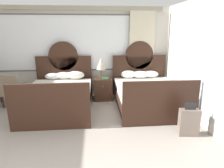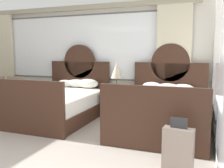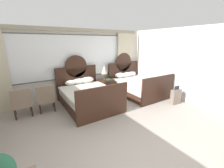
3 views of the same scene
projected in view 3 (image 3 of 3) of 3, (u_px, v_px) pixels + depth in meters
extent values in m
cube|color=beige|center=(72.00, 64.00, 5.79)|extent=(6.61, 0.07, 2.70)
cube|color=#5B5954|center=(72.00, 57.00, 5.68)|extent=(4.55, 0.02, 1.67)
cube|color=white|center=(72.00, 57.00, 5.67)|extent=(4.47, 0.02, 1.59)
cube|color=beige|center=(124.00, 61.00, 6.97)|extent=(0.77, 0.08, 2.60)
cube|color=#9C957E|center=(71.00, 30.00, 5.33)|extent=(6.08, 0.10, 0.12)
cube|color=beige|center=(182.00, 65.00, 5.47)|extent=(0.07, 5.00, 2.70)
cube|color=#B2B7BC|center=(174.00, 64.00, 5.69)|extent=(0.01, 3.50, 2.27)
cube|color=#382116|center=(89.00, 102.00, 5.17)|extent=(1.57, 2.09, 0.30)
cube|color=white|center=(88.00, 95.00, 5.09)|extent=(1.51, 1.99, 0.25)
cube|color=silver|center=(89.00, 91.00, 4.99)|extent=(1.61, 1.89, 0.06)
cube|color=#382116|center=(77.00, 82.00, 5.91)|extent=(1.65, 0.06, 1.27)
cylinder|color=#382116|center=(76.00, 66.00, 5.73)|extent=(0.86, 0.06, 0.86)
cube|color=#382116|center=(104.00, 103.00, 4.20)|extent=(1.65, 0.06, 1.01)
ellipsoid|color=white|center=(71.00, 83.00, 5.56)|extent=(0.45, 0.26, 0.18)
ellipsoid|color=white|center=(79.00, 81.00, 5.74)|extent=(0.56, 0.27, 0.20)
ellipsoid|color=white|center=(87.00, 80.00, 5.88)|extent=(0.55, 0.31, 0.23)
cube|color=#382116|center=(138.00, 91.00, 6.37)|extent=(1.57, 2.09, 0.30)
cube|color=white|center=(138.00, 85.00, 6.29)|extent=(1.51, 1.99, 0.25)
cube|color=silver|center=(140.00, 82.00, 6.19)|extent=(1.61, 1.89, 0.06)
cube|color=#382116|center=(123.00, 75.00, 7.11)|extent=(1.65, 0.06, 1.27)
cylinder|color=#382116|center=(124.00, 62.00, 6.93)|extent=(0.86, 0.06, 0.86)
cube|color=#382116|center=(158.00, 89.00, 5.40)|extent=(1.65, 0.06, 1.01)
ellipsoid|color=white|center=(120.00, 75.00, 6.70)|extent=(0.47, 0.29, 0.22)
ellipsoid|color=white|center=(127.00, 75.00, 6.86)|extent=(0.55, 0.29, 0.21)
ellipsoid|color=white|center=(132.00, 74.00, 7.04)|extent=(0.48, 0.25, 0.21)
cube|color=#382116|center=(106.00, 87.00, 6.31)|extent=(0.52, 0.52, 0.65)
sphere|color=tan|center=(110.00, 85.00, 6.05)|extent=(0.02, 0.02, 0.02)
cylinder|color=brown|center=(105.00, 79.00, 6.26)|extent=(0.14, 0.14, 0.02)
cylinder|color=brown|center=(105.00, 76.00, 6.22)|extent=(0.03, 0.03, 0.23)
cone|color=beige|center=(104.00, 70.00, 6.14)|extent=(0.27, 0.27, 0.35)
cube|color=#285133|center=(109.00, 80.00, 6.17)|extent=(0.18, 0.26, 0.03)
cube|color=#84705B|center=(46.00, 99.00, 4.78)|extent=(0.57, 0.57, 0.10)
cube|color=#84705B|center=(46.00, 93.00, 4.51)|extent=(0.53, 0.13, 0.46)
cube|color=#84705B|center=(53.00, 94.00, 4.85)|extent=(0.10, 0.48, 0.16)
cube|color=#84705B|center=(38.00, 97.00, 4.64)|extent=(0.10, 0.48, 0.16)
cylinder|color=#382116|center=(53.00, 102.00, 5.12)|extent=(0.04, 0.04, 0.33)
cylinder|color=#382116|center=(40.00, 104.00, 4.93)|extent=(0.04, 0.04, 0.33)
cylinder|color=#382116|center=(55.00, 107.00, 4.75)|extent=(0.04, 0.04, 0.33)
cylinder|color=#382116|center=(40.00, 109.00, 4.57)|extent=(0.04, 0.04, 0.33)
cube|color=#84705B|center=(22.00, 104.00, 4.43)|extent=(0.53, 0.53, 0.10)
cube|color=#84705B|center=(21.00, 97.00, 4.17)|extent=(0.53, 0.09, 0.46)
cube|color=#84705B|center=(30.00, 98.00, 4.52)|extent=(0.07, 0.47, 0.16)
cube|color=#84705B|center=(12.00, 102.00, 4.27)|extent=(0.07, 0.47, 0.16)
cylinder|color=#382116|center=(31.00, 106.00, 4.77)|extent=(0.04, 0.04, 0.33)
cylinder|color=#382116|center=(15.00, 110.00, 4.55)|extent=(0.04, 0.04, 0.33)
cylinder|color=#382116|center=(32.00, 111.00, 4.43)|extent=(0.04, 0.04, 0.33)
cylinder|color=#382116|center=(15.00, 115.00, 4.21)|extent=(0.04, 0.04, 0.33)
cube|color=#75665B|center=(176.00, 97.00, 5.32)|extent=(0.40, 0.21, 0.54)
cube|color=#232326|center=(177.00, 88.00, 5.22)|extent=(0.21, 0.04, 0.14)
cylinder|color=black|center=(172.00, 104.00, 5.32)|extent=(0.05, 0.03, 0.05)
cylinder|color=black|center=(178.00, 102.00, 5.45)|extent=(0.05, 0.03, 0.05)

